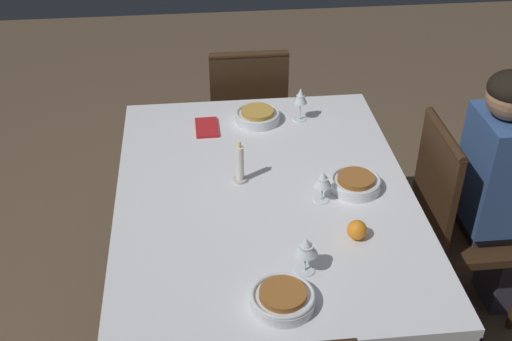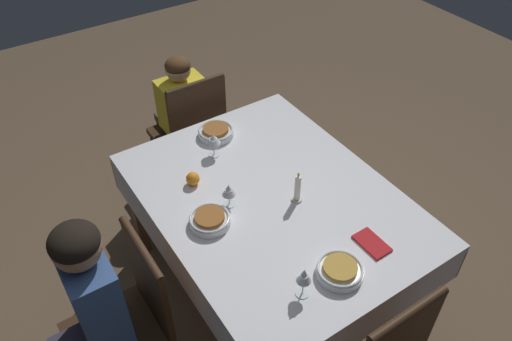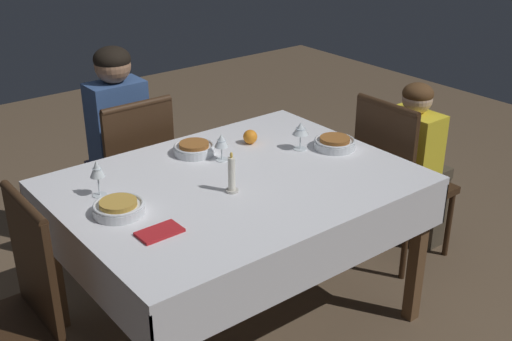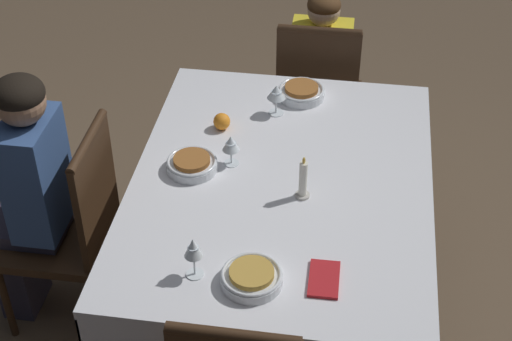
{
  "view_description": "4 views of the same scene",
  "coord_description": "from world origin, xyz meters",
  "px_view_note": "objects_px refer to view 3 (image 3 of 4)",
  "views": [
    {
      "loc": [
        1.98,
        -0.24,
        2.23
      ],
      "look_at": [
        0.02,
        -0.04,
        0.88
      ],
      "focal_mm": 45.0,
      "sensor_mm": 36.0,
      "label": 1
    },
    {
      "loc": [
        -1.45,
        1.05,
        2.53
      ],
      "look_at": [
        0.06,
        0.06,
        0.93
      ],
      "focal_mm": 35.0,
      "sensor_mm": 36.0,
      "label": 2
    },
    {
      "loc": [
        -1.5,
        -2.05,
        1.98
      ],
      "look_at": [
        0.07,
        -0.05,
        0.81
      ],
      "focal_mm": 45.0,
      "sensor_mm": 36.0,
      "label": 3
    },
    {
      "loc": [
        -2.32,
        -0.25,
        2.64
      ],
      "look_at": [
        -0.01,
        0.1,
        0.81
      ],
      "focal_mm": 55.0,
      "sensor_mm": 36.0,
      "label": 4
    }
  ],
  "objects_px": {
    "chair_west": "(8,314)",
    "dining_table": "(236,195)",
    "wine_glass_west": "(97,170)",
    "napkin_red_folded": "(160,232)",
    "person_child_yellow": "(418,160)",
    "bowl_west": "(119,207)",
    "chair_north": "(132,174)",
    "bowl_east": "(335,143)",
    "wine_glass_east": "(301,130)",
    "person_adult_denim": "(116,137)",
    "candle_centerpiece": "(232,176)",
    "bowl_north": "(194,148)",
    "chair_east": "(396,176)",
    "wine_glass_north": "(221,142)",
    "orange_fruit": "(250,137)"
  },
  "relations": [
    {
      "from": "dining_table",
      "to": "chair_east",
      "type": "bearing_deg",
      "value": -3.44
    },
    {
      "from": "person_child_yellow",
      "to": "bowl_west",
      "type": "xyz_separation_m",
      "value": [
        -1.75,
        0.09,
        0.24
      ]
    },
    {
      "from": "bowl_east",
      "to": "bowl_west",
      "type": "bearing_deg",
      "value": 177.71
    },
    {
      "from": "chair_west",
      "to": "orange_fruit",
      "type": "xyz_separation_m",
      "value": [
        1.33,
        0.26,
        0.3
      ]
    },
    {
      "from": "candle_centerpiece",
      "to": "bowl_east",
      "type": "bearing_deg",
      "value": 6.22
    },
    {
      "from": "bowl_west",
      "to": "candle_centerpiece",
      "type": "height_order",
      "value": "candle_centerpiece"
    },
    {
      "from": "candle_centerpiece",
      "to": "orange_fruit",
      "type": "distance_m",
      "value": 0.54
    },
    {
      "from": "dining_table",
      "to": "wine_glass_west",
      "type": "distance_m",
      "value": 0.61
    },
    {
      "from": "wine_glass_east",
      "to": "orange_fruit",
      "type": "distance_m",
      "value": 0.26
    },
    {
      "from": "chair_east",
      "to": "candle_centerpiece",
      "type": "height_order",
      "value": "same"
    },
    {
      "from": "bowl_north",
      "to": "candle_centerpiece",
      "type": "xyz_separation_m",
      "value": [
        -0.1,
        -0.44,
        0.04
      ]
    },
    {
      "from": "wine_glass_north",
      "to": "wine_glass_west",
      "type": "relative_size",
      "value": 0.82
    },
    {
      "from": "chair_west",
      "to": "orange_fruit",
      "type": "distance_m",
      "value": 1.39
    },
    {
      "from": "dining_table",
      "to": "wine_glass_north",
      "type": "bearing_deg",
      "value": 70.32
    },
    {
      "from": "chair_east",
      "to": "chair_west",
      "type": "height_order",
      "value": "same"
    },
    {
      "from": "chair_east",
      "to": "wine_glass_east",
      "type": "bearing_deg",
      "value": 76.24
    },
    {
      "from": "dining_table",
      "to": "person_child_yellow",
      "type": "distance_m",
      "value": 1.21
    },
    {
      "from": "chair_east",
      "to": "bowl_north",
      "type": "bearing_deg",
      "value": 67.8
    },
    {
      "from": "dining_table",
      "to": "wine_glass_west",
      "type": "height_order",
      "value": "wine_glass_west"
    },
    {
      "from": "bowl_west",
      "to": "person_child_yellow",
      "type": "bearing_deg",
      "value": -3.06
    },
    {
      "from": "candle_centerpiece",
      "to": "napkin_red_folded",
      "type": "distance_m",
      "value": 0.44
    },
    {
      "from": "wine_glass_east",
      "to": "bowl_east",
      "type": "bearing_deg",
      "value": -33.42
    },
    {
      "from": "person_child_yellow",
      "to": "chair_east",
      "type": "bearing_deg",
      "value": 90.0
    },
    {
      "from": "bowl_north",
      "to": "wine_glass_east",
      "type": "bearing_deg",
      "value": -31.97
    },
    {
      "from": "wine_glass_west",
      "to": "person_adult_denim",
      "type": "bearing_deg",
      "value": 59.53
    },
    {
      "from": "wine_glass_north",
      "to": "bowl_east",
      "type": "relative_size",
      "value": 0.64
    },
    {
      "from": "wine_glass_north",
      "to": "bowl_east",
      "type": "distance_m",
      "value": 0.57
    },
    {
      "from": "wine_glass_east",
      "to": "napkin_red_folded",
      "type": "relative_size",
      "value": 0.82
    },
    {
      "from": "dining_table",
      "to": "chair_north",
      "type": "relative_size",
      "value": 1.59
    },
    {
      "from": "bowl_east",
      "to": "wine_glass_east",
      "type": "height_order",
      "value": "wine_glass_east"
    },
    {
      "from": "chair_north",
      "to": "chair_west",
      "type": "relative_size",
      "value": 1.0
    },
    {
      "from": "bowl_west",
      "to": "napkin_red_folded",
      "type": "distance_m",
      "value": 0.24
    },
    {
      "from": "wine_glass_west",
      "to": "napkin_red_folded",
      "type": "xyz_separation_m",
      "value": [
        0.04,
        -0.43,
        -0.11
      ]
    },
    {
      "from": "chair_north",
      "to": "person_adult_denim",
      "type": "bearing_deg",
      "value": -90.0
    },
    {
      "from": "wine_glass_east",
      "to": "napkin_red_folded",
      "type": "distance_m",
      "value": 1.0
    },
    {
      "from": "chair_west",
      "to": "dining_table",
      "type": "bearing_deg",
      "value": 88.43
    },
    {
      "from": "chair_west",
      "to": "person_child_yellow",
      "type": "relative_size",
      "value": 0.95
    },
    {
      "from": "chair_north",
      "to": "person_child_yellow",
      "type": "bearing_deg",
      "value": 144.83
    },
    {
      "from": "bowl_east",
      "to": "napkin_red_folded",
      "type": "distance_m",
      "value": 1.11
    },
    {
      "from": "orange_fruit",
      "to": "napkin_red_folded",
      "type": "distance_m",
      "value": 0.94
    },
    {
      "from": "person_child_yellow",
      "to": "person_adult_denim",
      "type": "bearing_deg",
      "value": 50.34
    },
    {
      "from": "person_adult_denim",
      "to": "wine_glass_west",
      "type": "bearing_deg",
      "value": 59.53
    },
    {
      "from": "person_adult_denim",
      "to": "chair_east",
      "type": "bearing_deg",
      "value": 136.2
    },
    {
      "from": "chair_east",
      "to": "bowl_north",
      "type": "relative_size",
      "value": 4.8
    },
    {
      "from": "chair_west",
      "to": "bowl_west",
      "type": "bearing_deg",
      "value": 90.42
    },
    {
      "from": "person_adult_denim",
      "to": "orange_fruit",
      "type": "bearing_deg",
      "value": 118.35
    },
    {
      "from": "chair_north",
      "to": "chair_west",
      "type": "xyz_separation_m",
      "value": [
        -0.95,
        -0.81,
        0.0
      ]
    },
    {
      "from": "chair_north",
      "to": "bowl_west",
      "type": "xyz_separation_m",
      "value": [
        -0.47,
        -0.81,
        0.29
      ]
    },
    {
      "from": "chair_west",
      "to": "bowl_east",
      "type": "distance_m",
      "value": 1.65
    },
    {
      "from": "person_child_yellow",
      "to": "bowl_east",
      "type": "distance_m",
      "value": 0.66
    }
  ]
}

